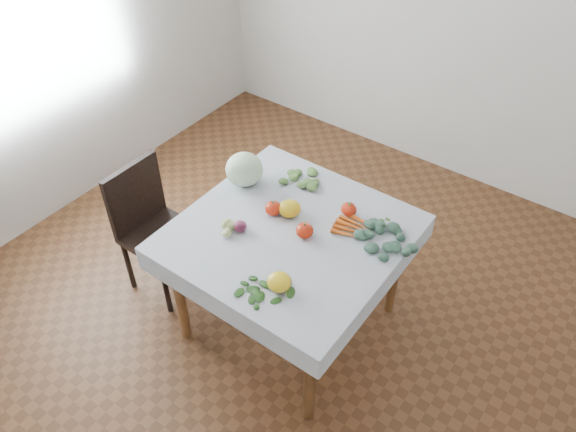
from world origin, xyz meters
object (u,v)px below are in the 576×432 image
at_px(carrot_bunch, 355,227).
at_px(table, 290,245).
at_px(heirloom_back, 290,208).
at_px(cabbage, 244,169).
at_px(chair, 150,221).

bearing_deg(carrot_bunch, table, -141.27).
height_order(heirloom_back, carrot_bunch, heirloom_back).
height_order(cabbage, heirloom_back, cabbage).
xyz_separation_m(cabbage, carrot_bunch, (0.71, 0.03, -0.08)).
bearing_deg(cabbage, heirloom_back, -10.81).
relative_size(heirloom_back, carrot_bunch, 0.61).
bearing_deg(table, chair, -167.35).
distance_m(table, cabbage, 0.52).
xyz_separation_m(chair, heirloom_back, (0.81, 0.31, 0.30)).
relative_size(chair, cabbage, 4.08).
bearing_deg(heirloom_back, carrot_bunch, 16.95).
bearing_deg(chair, cabbage, 40.57).
bearing_deg(cabbage, table, -21.62).
height_order(chair, cabbage, cabbage).
bearing_deg(chair, carrot_bunch, 19.64).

